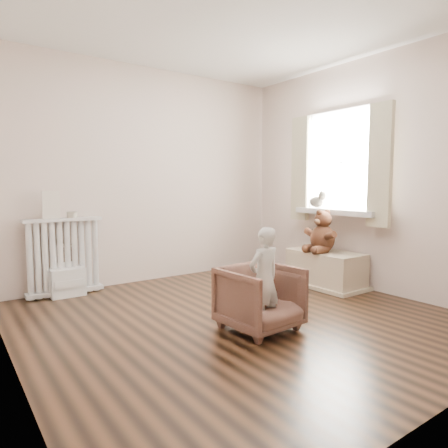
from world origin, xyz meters
TOP-DOWN VIEW (x-y plane):
  - floor at (0.00, 0.00)m, footprint 3.60×3.60m
  - ceiling at (0.00, 0.00)m, footprint 3.60×3.60m
  - back_wall at (0.00, 1.80)m, footprint 3.60×0.02m
  - left_wall at (-1.80, 0.00)m, footprint 0.02×3.60m
  - right_wall at (1.80, 0.00)m, footprint 0.02×3.60m
  - window at (1.76, 0.30)m, footprint 0.03×0.90m
  - window_sill at (1.67, 0.30)m, footprint 0.22×1.10m
  - curtain_left at (1.65, -0.27)m, footprint 0.06×0.26m
  - curtain_right at (1.65, 0.87)m, footprint 0.06×0.26m
  - radiator at (-1.08, 1.68)m, footprint 0.79×0.15m
  - paper_doll at (-1.19, 1.68)m, footprint 0.17×0.02m
  - tin_a at (-0.98, 1.68)m, footprint 0.11×0.11m
  - toy_vanity at (-1.07, 1.65)m, footprint 0.35×0.25m
  - armchair at (-0.04, -0.33)m, footprint 0.60×0.62m
  - child at (-0.04, -0.38)m, footprint 0.32×0.22m
  - toy_bench at (1.52, 0.31)m, footprint 0.46×0.87m
  - teddy_bear at (1.47, 0.32)m, footprint 0.41×0.33m
  - plush_cat at (1.66, 0.59)m, footprint 0.15×0.25m

SIDE VIEW (x-z plane):
  - floor at x=0.00m, z-range -0.01..0.01m
  - toy_bench at x=1.52m, z-range 0.00..0.40m
  - armchair at x=-0.04m, z-range 0.00..0.53m
  - toy_vanity at x=-1.07m, z-range 0.00..0.55m
  - radiator at x=-1.08m, z-range -0.03..0.81m
  - child at x=-0.04m, z-range 0.02..0.85m
  - teddy_bear at x=1.47m, z-range 0.43..0.91m
  - tin_a at x=-0.98m, z-range 0.83..0.90m
  - window_sill at x=1.67m, z-range 0.84..0.90m
  - paper_doll at x=-1.19m, z-range 0.83..1.13m
  - plush_cat at x=1.66m, z-range 0.89..1.11m
  - back_wall at x=0.00m, z-range 0.00..2.60m
  - left_wall at x=-1.80m, z-range 0.00..2.60m
  - right_wall at x=1.80m, z-range 0.00..2.60m
  - curtain_left at x=1.65m, z-range 0.74..2.04m
  - curtain_right at x=1.65m, z-range 0.74..2.04m
  - window at x=1.76m, z-range 0.90..2.00m
  - ceiling at x=0.00m, z-range 2.60..2.60m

